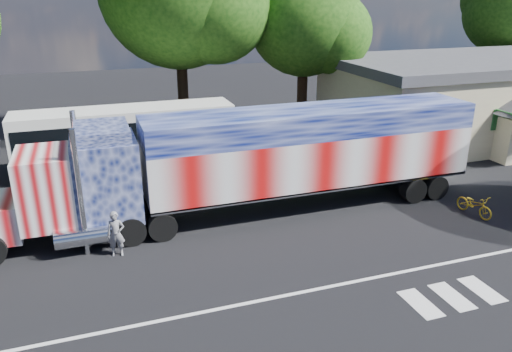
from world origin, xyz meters
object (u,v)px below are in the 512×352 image
object	(u,v)px
coach_bus	(127,138)
tree_ne_a	(306,20)
bicycle	(474,205)
tree_far_ne	(509,12)
semi_truck	(252,160)
woman	(116,234)

from	to	relation	value
coach_bus	tree_ne_a	distance (m)	14.35
coach_bus	bicycle	world-z (taller)	coach_bus
bicycle	tree_far_ne	size ratio (longest dim) A/B	0.16
semi_truck	coach_bus	bearing A→B (deg)	119.53
coach_bus	tree_ne_a	bearing A→B (deg)	19.00
woman	tree_ne_a	xyz separation A→B (m)	(13.85, 14.17, 6.58)
semi_truck	tree_ne_a	distance (m)	15.42
coach_bus	tree_ne_a	xyz separation A→B (m)	(12.45, 4.29, 5.70)
tree_ne_a	tree_far_ne	size ratio (longest dim) A/B	1.00
woman	bicycle	xyz separation A→B (m)	(15.08, -1.41, -0.39)
tree_ne_a	bicycle	bearing A→B (deg)	-85.48
tree_far_ne	woman	bearing A→B (deg)	-152.73
bicycle	tree_ne_a	world-z (taller)	tree_ne_a
semi_truck	coach_bus	size ratio (longest dim) A/B	1.95
semi_truck	tree_ne_a	xyz separation A→B (m)	(7.93, 12.25, 4.97)
woman	bicycle	size ratio (longest dim) A/B	0.95
tree_far_ne	tree_ne_a	bearing A→B (deg)	-170.64
semi_truck	tree_ne_a	bearing A→B (deg)	57.08
coach_bus	woman	distance (m)	10.02
woman	tree_ne_a	world-z (taller)	tree_ne_a
semi_truck	woman	world-z (taller)	semi_truck
semi_truck	tree_far_ne	distance (m)	32.43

